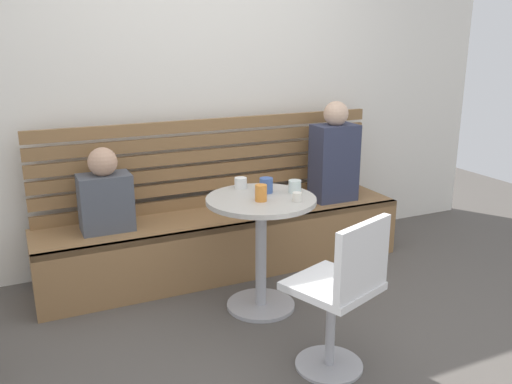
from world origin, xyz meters
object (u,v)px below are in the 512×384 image
cafe_table (261,232)px  cup_mug_blue (266,185)px  cup_espresso_small (297,197)px  booth_bench (227,242)px  cup_ceramic_white (241,183)px  person_adult (334,156)px  cup_glass_short (295,186)px  cup_tumbler_orange (261,193)px  person_child_left (105,195)px  white_chair (342,291)px

cafe_table → cup_mug_blue: bearing=48.4°
cafe_table → cup_mug_blue: 0.29m
cafe_table → cup_espresso_small: (0.16, -0.16, 0.25)m
booth_bench → cup_ceramic_white: cup_ceramic_white is taller
person_adult → cup_glass_short: (-0.68, -0.60, -0.01)m
cup_mug_blue → person_adult: bearing=32.0°
cup_tumbler_orange → person_child_left: bearing=137.9°
cup_espresso_small → cup_ceramic_white: (-0.19, 0.41, 0.01)m
person_child_left → cup_mug_blue: person_child_left is taller
white_chair → cup_tumbler_orange: size_ratio=8.50×
cafe_table → person_adult: 1.14m
booth_bench → person_child_left: (-0.85, 0.02, 0.46)m
booth_bench → person_adult: person_adult is taller
booth_bench → cup_espresso_small: bearing=-79.7°
booth_bench → cup_glass_short: bearing=-70.3°
cup_mug_blue → cup_glass_short: cup_mug_blue is taller
person_child_left → cup_espresso_small: person_child_left is taller
cup_mug_blue → cup_espresso_small: size_ratio=1.70×
person_adult → cup_mug_blue: person_adult is taller
person_child_left → cup_ceramic_white: bearing=-27.1°
booth_bench → cafe_table: bearing=-91.7°
white_chair → cup_glass_short: size_ratio=10.63×
person_child_left → cup_mug_blue: 1.07m
person_adult → cup_glass_short: size_ratio=9.73×
cafe_table → cup_ceramic_white: bearing=96.5°
cup_ceramic_white → cup_tumbler_orange: size_ratio=0.80×
person_child_left → cup_espresso_small: bearing=-39.6°
cup_mug_blue → cup_glass_short: 0.18m
person_adult → cup_mug_blue: (-0.85, -0.53, -0.00)m
cafe_table → person_adult: size_ratio=0.95×
cup_mug_blue → person_child_left: bearing=147.8°
cup_glass_short → person_child_left: bearing=148.8°
booth_bench → cup_tumbler_orange: size_ratio=27.00×
cafe_table → cup_tumbler_orange: size_ratio=7.40×
booth_bench → cafe_table: size_ratio=3.65×
cafe_table → person_adult: (0.92, 0.62, 0.27)m
cup_tumbler_orange → cup_glass_short: bearing=15.2°
cup_mug_blue → cup_glass_short: (0.16, -0.08, -0.01)m
cup_mug_blue → cup_glass_short: bearing=-24.8°
white_chair → cup_espresso_small: bearing=81.8°
booth_bench → person_adult: bearing=-1.0°
person_adult → cup_ceramic_white: bearing=-158.9°
cup_ceramic_white → cup_mug_blue: bearing=-57.0°
person_adult → cup_tumbler_orange: (-0.95, -0.68, 0.00)m
cup_ceramic_white → cafe_table: bearing=-83.5°
cup_espresso_small → cup_ceramic_white: size_ratio=0.70×
person_adult → person_child_left: bearing=178.7°
person_child_left → cup_glass_short: person_child_left is taller
person_adult → cup_mug_blue: 1.00m
person_child_left → cup_mug_blue: size_ratio=5.92×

